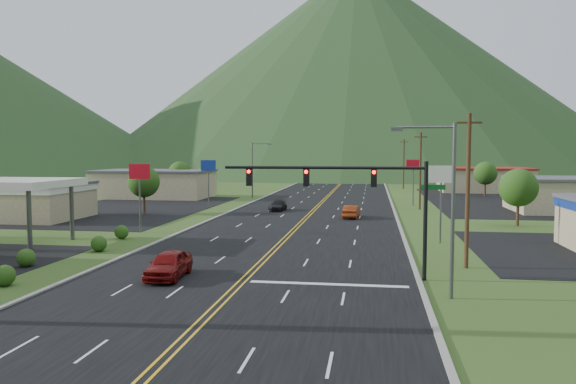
# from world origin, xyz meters

# --- Properties ---
(ground) EXTENTS (500.00, 500.00, 0.00)m
(ground) POSITION_xyz_m (0.00, 0.00, 0.00)
(ground) COLOR #2B3E16
(ground) RESTS_ON ground
(road) EXTENTS (20.00, 460.00, 0.04)m
(road) POSITION_xyz_m (0.00, 0.00, 0.00)
(road) COLOR black
(road) RESTS_ON ground
(curb_east) EXTENTS (0.30, 460.00, 0.14)m
(curb_east) POSITION_xyz_m (10.15, 0.00, 0.00)
(curb_east) COLOR gray
(curb_east) RESTS_ON ground
(traffic_signal) EXTENTS (13.10, 0.43, 7.00)m
(traffic_signal) POSITION_xyz_m (6.48, 14.00, 5.33)
(traffic_signal) COLOR black
(traffic_signal) RESTS_ON ground
(streetlight_east) EXTENTS (3.28, 0.25, 9.00)m
(streetlight_east) POSITION_xyz_m (11.18, 10.00, 5.18)
(streetlight_east) COLOR #59595E
(streetlight_east) RESTS_ON ground
(streetlight_west) EXTENTS (3.28, 0.25, 9.00)m
(streetlight_west) POSITION_xyz_m (-11.68, 70.00, 5.18)
(streetlight_west) COLOR #59595E
(streetlight_west) RESTS_ON ground
(gas_canopy) EXTENTS (10.00, 8.00, 5.30)m
(gas_canopy) POSITION_xyz_m (-22.00, 22.00, 4.87)
(gas_canopy) COLOR white
(gas_canopy) RESTS_ON ground
(building_west_mid) EXTENTS (14.40, 10.40, 4.10)m
(building_west_mid) POSITION_xyz_m (-32.00, 38.00, 2.27)
(building_west_mid) COLOR beige
(building_west_mid) RESTS_ON ground
(building_west_far) EXTENTS (18.40, 11.40, 4.50)m
(building_west_far) POSITION_xyz_m (-28.00, 68.00, 2.26)
(building_west_far) COLOR beige
(building_west_far) RESTS_ON ground
(building_east_mid) EXTENTS (14.40, 11.40, 4.30)m
(building_east_mid) POSITION_xyz_m (32.00, 55.00, 2.16)
(building_east_mid) COLOR beige
(building_east_mid) RESTS_ON ground
(building_east_far) EXTENTS (16.40, 12.40, 4.50)m
(building_east_far) POSITION_xyz_m (28.00, 90.00, 2.26)
(building_east_far) COLOR beige
(building_east_far) RESTS_ON ground
(pole_sign_west_a) EXTENTS (2.00, 0.18, 6.40)m
(pole_sign_west_a) POSITION_xyz_m (-14.00, 30.00, 5.05)
(pole_sign_west_a) COLOR #59595E
(pole_sign_west_a) RESTS_ON ground
(pole_sign_west_b) EXTENTS (2.00, 0.18, 6.40)m
(pole_sign_west_b) POSITION_xyz_m (-14.00, 52.00, 5.05)
(pole_sign_west_b) COLOR #59595E
(pole_sign_west_b) RESTS_ON ground
(pole_sign_east_a) EXTENTS (2.00, 0.18, 6.40)m
(pole_sign_east_a) POSITION_xyz_m (13.00, 28.00, 5.05)
(pole_sign_east_a) COLOR #59595E
(pole_sign_east_a) RESTS_ON ground
(pole_sign_east_b) EXTENTS (2.00, 0.18, 6.40)m
(pole_sign_east_b) POSITION_xyz_m (13.00, 60.00, 5.05)
(pole_sign_east_b) COLOR #59595E
(pole_sign_east_b) RESTS_ON ground
(tree_west_a) EXTENTS (3.84, 3.84, 5.82)m
(tree_west_a) POSITION_xyz_m (-20.00, 45.00, 3.89)
(tree_west_a) COLOR #382314
(tree_west_a) RESTS_ON ground
(tree_west_b) EXTENTS (3.84, 3.84, 5.82)m
(tree_west_b) POSITION_xyz_m (-25.00, 72.00, 3.89)
(tree_west_b) COLOR #382314
(tree_west_b) RESTS_ON ground
(tree_east_a) EXTENTS (3.84, 3.84, 5.82)m
(tree_east_a) POSITION_xyz_m (22.00, 40.00, 3.89)
(tree_east_a) COLOR #382314
(tree_east_a) RESTS_ON ground
(tree_east_b) EXTENTS (3.84, 3.84, 5.82)m
(tree_east_b) POSITION_xyz_m (26.00, 78.00, 3.89)
(tree_east_b) COLOR #382314
(tree_east_b) RESTS_ON ground
(utility_pole_a) EXTENTS (1.60, 0.28, 10.00)m
(utility_pole_a) POSITION_xyz_m (13.50, 18.00, 5.13)
(utility_pole_a) COLOR #382314
(utility_pole_a) RESTS_ON ground
(utility_pole_b) EXTENTS (1.60, 0.28, 10.00)m
(utility_pole_b) POSITION_xyz_m (13.50, 55.00, 5.13)
(utility_pole_b) COLOR #382314
(utility_pole_b) RESTS_ON ground
(utility_pole_c) EXTENTS (1.60, 0.28, 10.00)m
(utility_pole_c) POSITION_xyz_m (13.50, 95.00, 5.13)
(utility_pole_c) COLOR #382314
(utility_pole_c) RESTS_ON ground
(utility_pole_d) EXTENTS (1.60, 0.28, 10.00)m
(utility_pole_d) POSITION_xyz_m (13.50, 135.00, 5.13)
(utility_pole_d) COLOR #382314
(utility_pole_d) RESTS_ON ground
(mountain_n) EXTENTS (220.00, 220.00, 85.00)m
(mountain_n) POSITION_xyz_m (0.00, 220.00, 42.50)
(mountain_n) COLOR #183417
(mountain_n) RESTS_ON ground
(car_red_near) EXTENTS (2.13, 4.86, 1.63)m
(car_red_near) POSITION_xyz_m (-4.54, 12.23, 0.81)
(car_red_near) COLOR maroon
(car_red_near) RESTS_ON ground
(car_dark_mid) EXTENTS (1.93, 4.37, 1.25)m
(car_dark_mid) POSITION_xyz_m (-4.43, 50.35, 0.62)
(car_dark_mid) COLOR black
(car_dark_mid) RESTS_ON ground
(car_red_far) EXTENTS (1.94, 4.50, 1.44)m
(car_red_far) POSITION_xyz_m (5.10, 44.12, 0.72)
(car_red_far) COLOR maroon
(car_red_far) RESTS_ON ground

